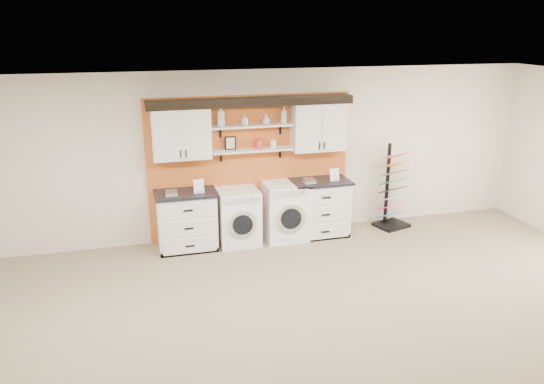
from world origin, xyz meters
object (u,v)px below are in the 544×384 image
object	(u,v)px
base_cabinet_left	(187,220)
sample_rack	(392,200)
washer	(238,217)
dryer	(285,211)
base_cabinet_right	(319,208)

from	to	relation	value
base_cabinet_left	sample_rack	world-z (taller)	sample_rack
washer	sample_rack	distance (m)	2.80
dryer	sample_rack	world-z (taller)	sample_rack
washer	dryer	bearing A→B (deg)	0.00
base_cabinet_left	base_cabinet_right	size ratio (longest dim) A/B	0.98
base_cabinet_left	sample_rack	xyz separation A→B (m)	(3.64, 0.03, 0.01)
washer	dryer	distance (m)	0.80
base_cabinet_left	dryer	world-z (taller)	dryer
base_cabinet_left	washer	size ratio (longest dim) A/B	1.06
base_cabinet_right	dryer	size ratio (longest dim) A/B	1.03
base_cabinet_right	sample_rack	distance (m)	1.38
base_cabinet_right	sample_rack	world-z (taller)	sample_rack
base_cabinet_left	washer	xyz separation A→B (m)	(0.84, -0.00, -0.02)
base_cabinet_right	dryer	bearing A→B (deg)	-179.69
base_cabinet_left	sample_rack	distance (m)	3.64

